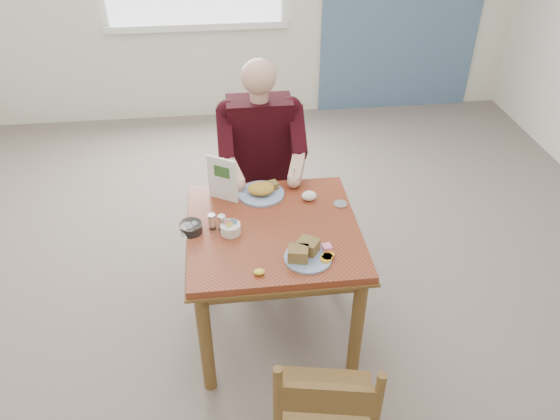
{
  "coord_description": "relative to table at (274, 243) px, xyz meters",
  "views": [
    {
      "loc": [
        -0.24,
        -2.28,
        2.49
      ],
      "look_at": [
        0.03,
        0.0,
        0.86
      ],
      "focal_mm": 35.0,
      "sensor_mm": 36.0,
      "label": 1
    }
  ],
  "objects": [
    {
      "name": "near_plate",
      "position": [
        0.13,
        -0.27,
        0.14
      ],
      "size": [
        0.3,
        0.3,
        0.08
      ],
      "color": "white",
      "rests_on": "table"
    },
    {
      "name": "shakers",
      "position": [
        -0.29,
        0.02,
        0.16
      ],
      "size": [
        0.1,
        0.07,
        0.09
      ],
      "color": "white",
      "rests_on": "table"
    },
    {
      "name": "floor",
      "position": [
        0.0,
        0.0,
        -0.64
      ],
      "size": [
        6.0,
        6.0,
        0.0
      ],
      "primitive_type": "plane",
      "color": "#72645C",
      "rests_on": "ground"
    },
    {
      "name": "creamer",
      "position": [
        -0.43,
        0.01,
        0.14
      ],
      "size": [
        0.14,
        0.14,
        0.05
      ],
      "color": "white",
      "rests_on": "table"
    },
    {
      "name": "lemon_wedge",
      "position": [
        -0.11,
        -0.36,
        0.13
      ],
      "size": [
        0.06,
        0.05,
        0.03
      ],
      "primitive_type": "ellipsoid",
      "rotation": [
        0.0,
        0.0,
        -0.18
      ],
      "color": "#FFF235",
      "rests_on": "table"
    },
    {
      "name": "far_plate",
      "position": [
        -0.03,
        0.31,
        0.14
      ],
      "size": [
        0.33,
        0.33,
        0.07
      ],
      "color": "white",
      "rests_on": "table"
    },
    {
      "name": "metal_dish",
      "position": [
        0.39,
        0.16,
        0.12
      ],
      "size": [
        0.09,
        0.09,
        0.01
      ],
      "primitive_type": "cylinder",
      "rotation": [
        0.0,
        0.0,
        0.18
      ],
      "color": "silver",
      "rests_on": "table"
    },
    {
      "name": "napkin",
      "position": [
        0.23,
        0.23,
        0.14
      ],
      "size": [
        0.09,
        0.08,
        0.05
      ],
      "primitive_type": "ellipsoid",
      "rotation": [
        0.0,
        0.0,
        -0.12
      ],
      "color": "white",
      "rests_on": "table"
    },
    {
      "name": "menu",
      "position": [
        -0.25,
        0.29,
        0.25
      ],
      "size": [
        0.16,
        0.1,
        0.26
      ],
      "color": "white",
      "rests_on": "table"
    },
    {
      "name": "chair_far",
      "position": [
        0.0,
        0.8,
        -0.16
      ],
      "size": [
        0.42,
        0.42,
        0.95
      ],
      "color": "brown",
      "rests_on": "ground"
    },
    {
      "name": "diner",
      "position": [
        0.0,
        0.71,
        0.17
      ],
      "size": [
        0.53,
        0.56,
        1.39
      ],
      "color": "#9A9474",
      "rests_on": "chair_far"
    },
    {
      "name": "table",
      "position": [
        0.0,
        0.0,
        0.0
      ],
      "size": [
        0.92,
        0.92,
        0.75
      ],
      "color": "brown",
      "rests_on": "ground"
    },
    {
      "name": "caddy",
      "position": [
        -0.23,
        -0.02,
        0.14
      ],
      "size": [
        0.12,
        0.12,
        0.08
      ],
      "color": "white",
      "rests_on": "table"
    },
    {
      "name": "chair_near",
      "position": [
        0.1,
        -0.98,
        -0.16
      ],
      "size": [
        0.49,
        0.49,
        0.95
      ],
      "color": "brown",
      "rests_on": "ground"
    }
  ]
}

